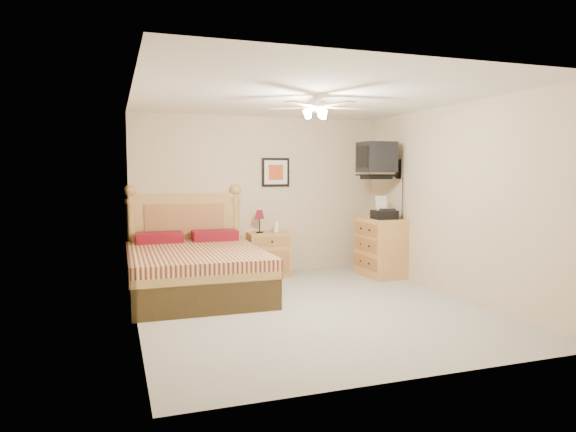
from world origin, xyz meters
The scene contains 17 objects.
floor centered at (0.00, 0.00, 0.00)m, with size 4.50×4.50×0.00m, color #9C978C.
ceiling centered at (0.00, 0.00, 2.50)m, with size 4.00×4.50×0.04m, color white.
wall_back centered at (0.00, 2.25, 1.25)m, with size 4.00×0.04×2.50m, color #C0AD8D.
wall_front centered at (0.00, -2.25, 1.25)m, with size 4.00×0.04×2.50m, color #C0AD8D.
wall_left centered at (-2.00, 0.00, 1.25)m, with size 0.04×4.50×2.50m, color #C0AD8D.
wall_right centered at (2.00, 0.00, 1.25)m, with size 0.04×4.50×2.50m, color #C0AD8D.
bed centered at (-1.19, 1.12, 0.72)m, with size 1.70×2.23×1.45m, color #A57E44, non-canonical shape.
nightstand centered at (0.08, 2.00, 0.34)m, with size 0.63×0.47×0.68m, color #A86C36.
table_lamp centered at (-0.05, 2.04, 0.86)m, with size 0.19×0.19×0.36m, color maroon, non-canonical shape.
lotion_bottle centered at (0.20, 1.99, 0.79)m, with size 0.09×0.09×0.22m, color white.
framed_picture centered at (0.27, 2.23, 1.62)m, with size 0.46×0.04×0.46m, color black.
dresser centered at (1.73, 1.39, 0.45)m, with size 0.53×0.77×0.91m, color #AF6E34.
fax_machine centered at (1.70, 1.26, 1.09)m, with size 0.33×0.35×0.35m, color black, non-canonical shape.
magazine_lower centered at (1.68, 1.70, 0.92)m, with size 0.20×0.27×0.03m, color #C0B19B.
magazine_upper centered at (1.69, 1.70, 0.95)m, with size 0.22×0.30×0.02m, color gray.
wall_tv centered at (1.75, 1.34, 1.81)m, with size 0.56×0.46×0.58m, color black, non-canonical shape.
ceiling_fan centered at (0.00, -0.20, 2.36)m, with size 1.14×1.14×0.28m, color white, non-canonical shape.
Camera 1 is at (-2.21, -5.64, 1.64)m, focal length 32.00 mm.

